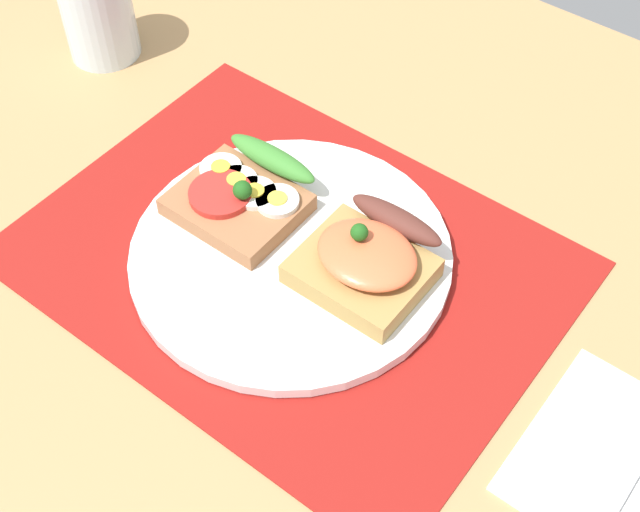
{
  "coord_description": "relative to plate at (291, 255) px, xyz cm",
  "views": [
    {
      "loc": [
        29.7,
        -34.8,
        55.83
      ],
      "look_at": [
        3.0,
        0.0,
        2.84
      ],
      "focal_mm": 49.4,
      "sensor_mm": 36.0,
      "label": 1
    }
  ],
  "objects": [
    {
      "name": "ground_plane",
      "position": [
        0.0,
        0.0,
        -2.42
      ],
      "size": [
        120.0,
        90.0,
        3.2
      ],
      "primitive_type": "cube",
      "color": "tan"
    },
    {
      "name": "placemat",
      "position": [
        0.0,
        0.0,
        -0.67
      ],
      "size": [
        42.61,
        31.86,
        0.3
      ],
      "primitive_type": "cube",
      "color": "maroon",
      "rests_on": "ground_plane"
    },
    {
      "name": "plate",
      "position": [
        0.0,
        0.0,
        0.0
      ],
      "size": [
        26.23,
        26.23,
        1.04
      ],
      "primitive_type": "cylinder",
      "color": "white",
      "rests_on": "placemat"
    },
    {
      "name": "sandwich_egg_tomato",
      "position": [
        -6.29,
        1.53,
        1.86
      ],
      "size": [
        10.22,
        10.06,
        3.83
      ],
      "color": "#9D6640",
      "rests_on": "plate"
    },
    {
      "name": "sandwich_salmon",
      "position": [
        6.28,
        1.76,
        2.35
      ],
      "size": [
        9.87,
        9.88,
        5.14
      ],
      "color": "#A78548",
      "rests_on": "plate"
    },
    {
      "name": "napkin",
      "position": [
        30.28,
        -0.53,
        -0.52
      ],
      "size": [
        14.66,
        14.07,
        0.6
      ],
      "primitive_type": "cube",
      "color": "white",
      "rests_on": "ground_plane"
    },
    {
      "name": "fork",
      "position": [
        30.37,
        -0.12,
        -0.06
      ],
      "size": [
        1.62,
        12.94,
        0.32
      ],
      "color": "#B7B7BC",
      "rests_on": "napkin"
    },
    {
      "name": "drinking_glass",
      "position": [
        -32.23,
        10.1,
        3.85
      ],
      "size": [
        7.06,
        7.06,
        9.33
      ],
      "primitive_type": "cylinder",
      "color": "silver",
      "rests_on": "ground_plane"
    }
  ]
}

